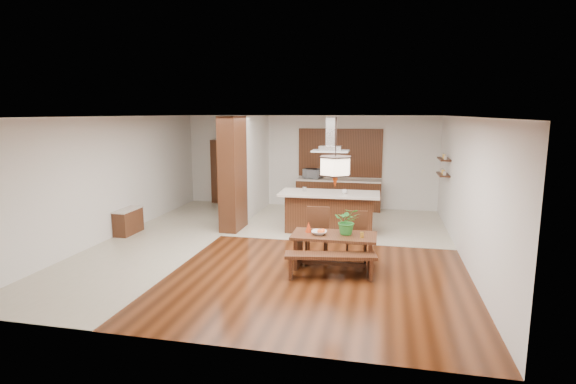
% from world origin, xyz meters
% --- Properties ---
extents(room_shell, '(9.00, 9.04, 2.92)m').
position_xyz_m(room_shell, '(0.00, 0.00, 2.06)').
color(room_shell, '#361809').
rests_on(room_shell, ground).
extents(tile_hallway, '(2.50, 9.00, 0.01)m').
position_xyz_m(tile_hallway, '(-2.75, 0.00, 0.01)').
color(tile_hallway, beige).
rests_on(tile_hallway, ground).
extents(tile_kitchen, '(5.50, 4.00, 0.01)m').
position_xyz_m(tile_kitchen, '(1.25, 2.50, 0.01)').
color(tile_kitchen, beige).
rests_on(tile_kitchen, ground).
extents(soffit_band, '(8.00, 9.00, 0.02)m').
position_xyz_m(soffit_band, '(0.00, 0.00, 2.88)').
color(soffit_band, '#3E1B0F').
rests_on(soffit_band, room_shell).
extents(partition_pier, '(0.45, 1.00, 2.90)m').
position_xyz_m(partition_pier, '(-1.40, 1.20, 1.45)').
color(partition_pier, '#32190D').
rests_on(partition_pier, ground).
extents(partition_stub, '(0.18, 2.40, 2.90)m').
position_xyz_m(partition_stub, '(-1.40, 3.30, 1.45)').
color(partition_stub, silver).
rests_on(partition_stub, ground).
extents(hallway_console, '(0.37, 0.88, 0.63)m').
position_xyz_m(hallway_console, '(-3.81, 0.20, 0.32)').
color(hallway_console, '#32190D').
rests_on(hallway_console, ground).
extents(hallway_doorway, '(1.10, 0.20, 2.10)m').
position_xyz_m(hallway_doorway, '(-2.70, 4.40, 1.05)').
color(hallway_doorway, '#32190D').
rests_on(hallway_doorway, ground).
extents(rear_counter, '(2.60, 0.62, 0.95)m').
position_xyz_m(rear_counter, '(1.00, 4.20, 0.48)').
color(rear_counter, '#32190D').
rests_on(rear_counter, ground).
extents(kitchen_window, '(2.60, 0.08, 1.50)m').
position_xyz_m(kitchen_window, '(1.00, 4.46, 1.75)').
color(kitchen_window, brown).
rests_on(kitchen_window, room_shell).
extents(shelf_lower, '(0.26, 0.90, 0.04)m').
position_xyz_m(shelf_lower, '(3.87, 2.60, 1.40)').
color(shelf_lower, '#32190D').
rests_on(shelf_lower, room_shell).
extents(shelf_upper, '(0.26, 0.90, 0.04)m').
position_xyz_m(shelf_upper, '(3.87, 2.60, 1.80)').
color(shelf_upper, '#32190D').
rests_on(shelf_upper, room_shell).
extents(dining_table, '(1.62, 0.82, 0.67)m').
position_xyz_m(dining_table, '(1.47, -1.21, 0.49)').
color(dining_table, '#32190D').
rests_on(dining_table, ground).
extents(dining_bench, '(1.69, 0.62, 0.46)m').
position_xyz_m(dining_bench, '(1.47, -1.79, 0.23)').
color(dining_bench, '#32190D').
rests_on(dining_bench, ground).
extents(dining_chair_left, '(0.48, 0.48, 1.06)m').
position_xyz_m(dining_chair_left, '(1.06, -0.72, 0.53)').
color(dining_chair_left, '#32190D').
rests_on(dining_chair_left, ground).
extents(dining_chair_right, '(0.48, 0.48, 1.01)m').
position_xyz_m(dining_chair_right, '(1.87, -0.71, 0.50)').
color(dining_chair_right, '#32190D').
rests_on(dining_chair_right, ground).
extents(pendant_lantern, '(0.64, 0.64, 1.31)m').
position_xyz_m(pendant_lantern, '(1.47, -1.21, 2.25)').
color(pendant_lantern, '#FFE7C3').
rests_on(pendant_lantern, room_shell).
extents(foliage_plant, '(0.50, 0.44, 0.53)m').
position_xyz_m(foliage_plant, '(1.71, -1.15, 0.94)').
color(foliage_plant, '#297B2C').
rests_on(foliage_plant, dining_table).
extents(fruit_bowl, '(0.30, 0.30, 0.07)m').
position_xyz_m(fruit_bowl, '(1.19, -1.27, 0.71)').
color(fruit_bowl, beige).
rests_on(fruit_bowl, dining_table).
extents(napkin_cone, '(0.15, 0.15, 0.20)m').
position_xyz_m(napkin_cone, '(0.96, -1.14, 0.77)').
color(napkin_cone, '#AA2A0C').
rests_on(napkin_cone, dining_table).
extents(gold_ornament, '(0.09, 0.09, 0.10)m').
position_xyz_m(gold_ornament, '(2.00, -1.32, 0.72)').
color(gold_ornament, gold).
rests_on(gold_ornament, dining_table).
extents(kitchen_island, '(2.49, 1.13, 1.02)m').
position_xyz_m(kitchen_island, '(1.05, 1.46, 0.52)').
color(kitchen_island, '#32190D').
rests_on(kitchen_island, ground).
extents(range_hood, '(0.90, 0.55, 0.87)m').
position_xyz_m(range_hood, '(1.05, 1.47, 2.46)').
color(range_hood, silver).
rests_on(range_hood, room_shell).
extents(island_cup, '(0.17, 0.17, 0.10)m').
position_xyz_m(island_cup, '(1.44, 1.33, 1.07)').
color(island_cup, white).
rests_on(island_cup, kitchen_island).
extents(microwave, '(0.64, 0.53, 0.30)m').
position_xyz_m(microwave, '(0.17, 4.24, 1.10)').
color(microwave, '#B6B8BE').
rests_on(microwave, rear_counter).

